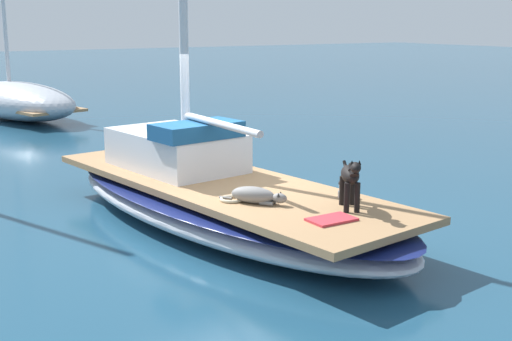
{
  "coord_description": "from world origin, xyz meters",
  "views": [
    {
      "loc": [
        -4.73,
        -8.62,
        3.02
      ],
      "look_at": [
        0.0,
        -1.0,
        1.01
      ],
      "focal_mm": 47.47,
      "sensor_mm": 36.0,
      "label": 1
    }
  ],
  "objects_px": {
    "sailboat_main": "(221,202)",
    "dog_grey": "(256,195)",
    "moored_boat_far_astern": "(19,100)",
    "deck_winch": "(344,190)",
    "coiled_rope": "(232,199)",
    "deck_towel": "(332,219)",
    "dog_black": "(351,177)"
  },
  "relations": [
    {
      "from": "dog_grey",
      "to": "moored_boat_far_astern",
      "type": "relative_size",
      "value": 0.12
    },
    {
      "from": "deck_towel",
      "to": "moored_boat_far_astern",
      "type": "height_order",
      "value": "moored_boat_far_astern"
    },
    {
      "from": "deck_winch",
      "to": "deck_towel",
      "type": "relative_size",
      "value": 0.38
    },
    {
      "from": "dog_grey",
      "to": "coiled_rope",
      "type": "distance_m",
      "value": 0.35
    },
    {
      "from": "deck_winch",
      "to": "coiled_rope",
      "type": "xyz_separation_m",
      "value": [
        -1.38,
        0.64,
        -0.08
      ]
    },
    {
      "from": "deck_winch",
      "to": "moored_boat_far_astern",
      "type": "xyz_separation_m",
      "value": [
        -0.95,
        14.52,
        -0.16
      ]
    },
    {
      "from": "sailboat_main",
      "to": "deck_towel",
      "type": "relative_size",
      "value": 13.42
    },
    {
      "from": "sailboat_main",
      "to": "moored_boat_far_astern",
      "type": "relative_size",
      "value": 1.1
    },
    {
      "from": "dog_black",
      "to": "dog_grey",
      "type": "bearing_deg",
      "value": 134.21
    },
    {
      "from": "sailboat_main",
      "to": "deck_winch",
      "type": "height_order",
      "value": "deck_winch"
    },
    {
      "from": "dog_grey",
      "to": "moored_boat_far_astern",
      "type": "xyz_separation_m",
      "value": [
        0.23,
        14.16,
        -0.17
      ]
    },
    {
      "from": "dog_black",
      "to": "moored_boat_far_astern",
      "type": "xyz_separation_m",
      "value": [
        -0.63,
        15.04,
        -0.48
      ]
    },
    {
      "from": "dog_grey",
      "to": "moored_boat_far_astern",
      "type": "distance_m",
      "value": 14.16
    },
    {
      "from": "sailboat_main",
      "to": "dog_grey",
      "type": "distance_m",
      "value": 1.42
    },
    {
      "from": "sailboat_main",
      "to": "moored_boat_far_astern",
      "type": "height_order",
      "value": "moored_boat_far_astern"
    },
    {
      "from": "dog_black",
      "to": "deck_winch",
      "type": "bearing_deg",
      "value": 58.12
    },
    {
      "from": "dog_black",
      "to": "sailboat_main",
      "type": "bearing_deg",
      "value": 106.13
    },
    {
      "from": "moored_boat_far_astern",
      "to": "sailboat_main",
      "type": "bearing_deg",
      "value": -90.06
    },
    {
      "from": "sailboat_main",
      "to": "moored_boat_far_astern",
      "type": "bearing_deg",
      "value": 89.94
    },
    {
      "from": "sailboat_main",
      "to": "deck_winch",
      "type": "relative_size",
      "value": 35.79
    },
    {
      "from": "dog_black",
      "to": "deck_winch",
      "type": "relative_size",
      "value": 4.07
    },
    {
      "from": "sailboat_main",
      "to": "deck_towel",
      "type": "xyz_separation_m",
      "value": [
        0.14,
        -2.49,
        0.34
      ]
    },
    {
      "from": "deck_winch",
      "to": "coiled_rope",
      "type": "relative_size",
      "value": 0.65
    },
    {
      "from": "moored_boat_far_astern",
      "to": "dog_grey",
      "type": "bearing_deg",
      "value": -90.93
    },
    {
      "from": "sailboat_main",
      "to": "coiled_rope",
      "type": "relative_size",
      "value": 23.19
    },
    {
      "from": "dog_grey",
      "to": "dog_black",
      "type": "distance_m",
      "value": 1.27
    },
    {
      "from": "deck_towel",
      "to": "moored_boat_far_astern",
      "type": "bearing_deg",
      "value": 90.48
    },
    {
      "from": "sailboat_main",
      "to": "dog_black",
      "type": "height_order",
      "value": "dog_black"
    },
    {
      "from": "dog_black",
      "to": "coiled_rope",
      "type": "xyz_separation_m",
      "value": [
        -1.06,
        1.16,
        -0.4
      ]
    },
    {
      "from": "dog_grey",
      "to": "dog_black",
      "type": "xyz_separation_m",
      "value": [
        0.86,
        -0.88,
        0.32
      ]
    },
    {
      "from": "moored_boat_far_astern",
      "to": "deck_winch",
      "type": "bearing_deg",
      "value": -86.26
    },
    {
      "from": "sailboat_main",
      "to": "moored_boat_far_astern",
      "type": "distance_m",
      "value": 12.82
    }
  ]
}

